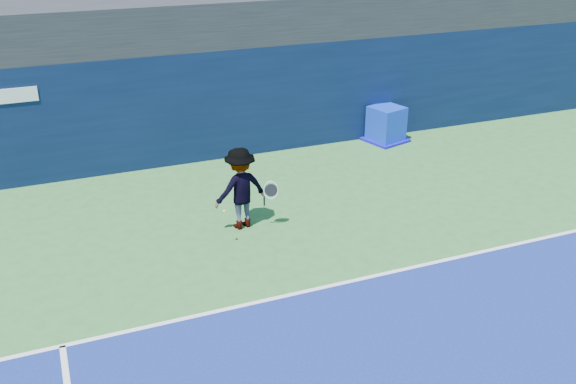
% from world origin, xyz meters
% --- Properties ---
extents(baseline, '(24.00, 0.10, 0.01)m').
position_xyz_m(baseline, '(0.00, 3.00, 0.01)').
color(baseline, white).
rests_on(baseline, ground).
extents(stadium_band, '(36.00, 3.00, 1.20)m').
position_xyz_m(stadium_band, '(0.00, 11.50, 3.60)').
color(stadium_band, black).
rests_on(stadium_band, back_wall_assembly).
extents(back_wall_assembly, '(36.00, 1.03, 3.00)m').
position_xyz_m(back_wall_assembly, '(-0.00, 10.50, 1.50)').
color(back_wall_assembly, '#091534').
rests_on(back_wall_assembly, ground).
extents(equipment_cart, '(1.35, 1.35, 1.05)m').
position_xyz_m(equipment_cart, '(4.70, 9.61, 0.48)').
color(equipment_cart, '#0E2CC5').
rests_on(equipment_cart, ground).
extents(tennis_player, '(1.40, 0.88, 1.83)m').
position_xyz_m(tennis_player, '(-1.01, 5.92, 0.92)').
color(tennis_player, white).
rests_on(tennis_player, ground).
extents(tennis_ball, '(0.06, 0.06, 0.06)m').
position_xyz_m(tennis_ball, '(-1.60, 5.18, 0.82)').
color(tennis_ball, '#C7EC1A').
rests_on(tennis_ball, ground).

